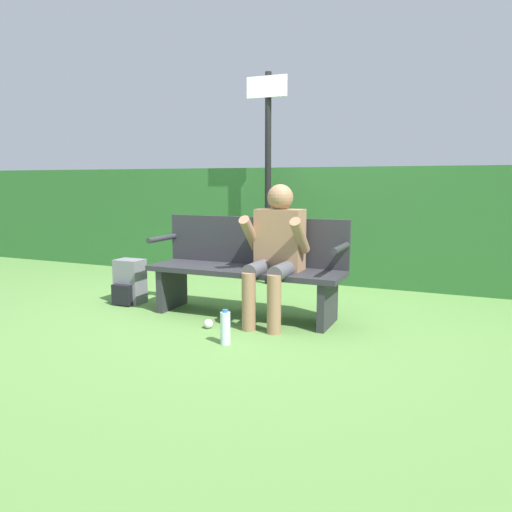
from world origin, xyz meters
The scene contains 9 objects.
ground_plane centered at (0.00, 0.00, 0.00)m, with size 40.00×40.00×0.00m, color #5B8942.
hedge_back centered at (0.00, 1.90, 0.66)m, with size 12.00×0.56×1.33m.
park_bench centered at (0.00, 0.07, 0.43)m, with size 1.73×0.48×0.86m.
person_seated centered at (0.31, -0.05, 0.64)m, with size 0.53×0.57×1.15m.
backpack centered at (-1.23, -0.01, 0.20)m, with size 0.26×0.26×0.43m.
water_bottle centered at (0.18, -0.74, 0.12)m, with size 0.07×0.07×0.26m.
signpost centered at (-0.34, 1.37, 1.36)m, with size 0.47×0.09×2.35m.
parked_car centered at (-3.45, 11.97, 0.61)m, with size 4.75×3.08×1.23m.
litter_crumple centered at (-0.12, -0.44, 0.04)m, with size 0.07×0.07×0.07m.
Camera 1 is at (1.77, -3.86, 1.18)m, focal length 35.00 mm.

